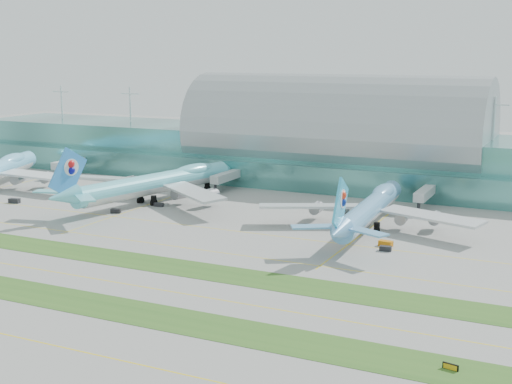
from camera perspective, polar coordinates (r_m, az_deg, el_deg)
The scene contains 16 objects.
ground at distance 176.73m, azimuth -7.78°, elevation -5.99°, with size 700.00×700.00×0.00m, color gray.
terminal at distance 287.67m, azimuth 6.38°, elevation 3.59°, with size 340.00×69.10×36.00m.
grass_strip_near at distance 155.38m, azimuth -13.51°, elevation -8.62°, with size 420.00×12.00×0.08m, color #2D591E.
grass_strip_far at distance 178.32m, azimuth -7.42°, elevation -5.81°, with size 420.00×12.00×0.08m, color #2D591E.
taxiline_a at distance 141.58m, azimuth -18.68°, elevation -10.91°, with size 420.00×0.35×0.01m, color yellow.
taxiline_b at distance 165.81m, azimuth -10.45°, elevation -7.23°, with size 420.00×0.35×0.01m, color yellow.
taxiline_c at distance 191.36m, azimuth -4.81°, elevation -4.58°, with size 420.00×0.35×0.01m, color yellow.
taxiline_d at distance 209.95m, azimuth -1.77°, elevation -3.12°, with size 420.00×0.35×0.01m, color yellow.
airliner_b at distance 251.34m, azimuth -7.93°, elevation 0.82°, with size 72.33×83.37×23.19m.
airliner_c at distance 214.16m, azimuth 9.15°, elevation -1.19°, with size 67.50×76.74×21.11m.
gse_b at distance 261.95m, azimuth -18.77°, elevation -0.66°, with size 3.92×1.77×1.61m, color black.
gse_c at distance 237.16m, azimuth -11.15°, elevation -1.49°, with size 3.24×1.65×1.40m, color black.
gse_d at distance 244.59m, azimuth -7.78°, elevation -1.01°, with size 3.22×1.55×1.30m, color black.
gse_e at distance 196.59m, azimuth 10.34°, elevation -4.07°, with size 3.69×1.96×1.50m, color #C26A0B.
gse_f at distance 191.97m, azimuth 10.32°, elevation -4.47°, with size 3.12×1.57×1.33m, color black.
taxiway_sign_east at distance 125.51m, azimuth 15.30°, elevation -13.34°, with size 2.76×0.84×1.17m.
Camera 1 is at (93.78, -140.57, 51.79)m, focal length 50.00 mm.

